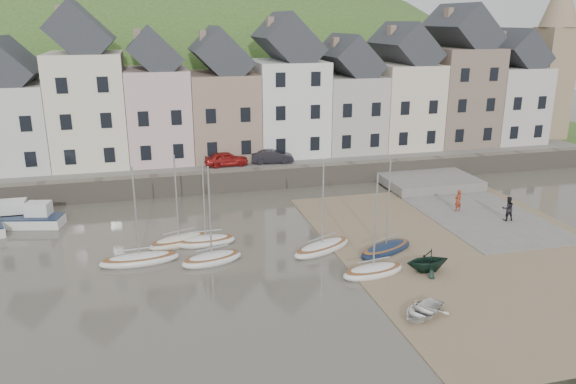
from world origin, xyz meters
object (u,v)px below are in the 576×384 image
object	(u,v)px
person_dark	(508,208)
person_red	(458,201)
rowboat_white	(422,311)
sailboat_0	(140,259)
car_left	(226,159)
rowboat_green	(428,260)
car_right	(272,156)

from	to	relation	value
person_dark	person_red	bearing A→B (deg)	-39.10
rowboat_white	person_dark	xyz separation A→B (m)	(12.52, 11.01, 0.67)
person_red	person_dark	world-z (taller)	person_dark
sailboat_0	car_left	xyz separation A→B (m)	(7.75, 16.10, 2.00)
rowboat_green	car_left	xyz separation A→B (m)	(-8.63, 21.64, 1.51)
rowboat_white	rowboat_green	xyz separation A→B (m)	(2.72, 4.65, 0.40)
rowboat_white	person_dark	size ratio (longest dim) A/B	1.56
car_left	rowboat_white	bearing A→B (deg)	-168.92
person_dark	car_left	size ratio (longest dim) A/B	0.47
car_left	sailboat_0	bearing A→B (deg)	152.70
sailboat_0	person_dark	xyz separation A→B (m)	(26.19, 0.82, 0.77)
person_dark	rowboat_green	bearing A→B (deg)	42.30
person_red	car_left	bearing A→B (deg)	-51.87
rowboat_green	car_right	size ratio (longest dim) A/B	0.69
rowboat_white	sailboat_0	bearing A→B (deg)	-157.26
sailboat_0	car_left	distance (m)	17.98
rowboat_white	car_left	distance (m)	27.02
rowboat_white	car_left	world-z (taller)	car_left
sailboat_0	car_right	distance (m)	20.19
car_left	car_right	world-z (taller)	car_left
sailboat_0	person_dark	world-z (taller)	sailboat_0
person_dark	car_left	world-z (taller)	car_left
rowboat_green	sailboat_0	bearing A→B (deg)	-109.11
person_dark	car_left	bearing A→B (deg)	-30.32
sailboat_0	car_left	bearing A→B (deg)	64.29
sailboat_0	person_red	distance (m)	24.04
rowboat_white	rowboat_green	bearing A→B (deg)	119.13
rowboat_green	person_red	size ratio (longest dim) A/B	1.54
rowboat_white	rowboat_green	world-z (taller)	rowboat_green
rowboat_white	car_left	xyz separation A→B (m)	(-5.91, 26.29, 1.91)
sailboat_0	person_red	size ratio (longest dim) A/B	3.72
rowboat_green	car_left	distance (m)	23.35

